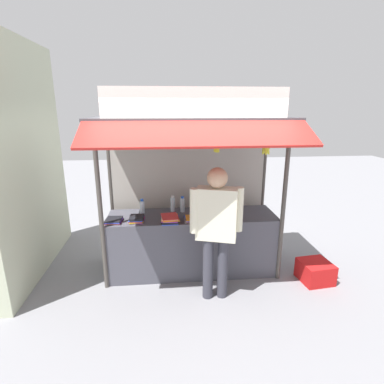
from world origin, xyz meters
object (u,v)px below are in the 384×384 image
at_px(water_bottle_center, 182,204).
at_px(magazine_stack_back_right, 170,219).
at_px(water_bottle_front_right, 142,207).
at_px(banana_bunch_inner_right, 217,147).
at_px(banana_bunch_leftmost, 163,143).
at_px(magazine_stack_far_left, 192,219).
at_px(magazine_stack_right, 137,219).
at_px(magazine_stack_left, 114,220).
at_px(vendor_person, 216,223).
at_px(water_bottle_rear_center, 234,201).
at_px(banana_bunch_rightmost, 266,148).
at_px(plastic_crate, 315,272).
at_px(water_bottle_front_left, 173,204).
at_px(water_bottle_far_right, 197,202).
at_px(water_bottle_mid_left, 200,207).

height_order(water_bottle_center, magazine_stack_back_right, water_bottle_center).
relative_size(water_bottle_front_right, banana_bunch_inner_right, 0.83).
relative_size(water_bottle_front_right, banana_bunch_leftmost, 1.05).
bearing_deg(magazine_stack_far_left, magazine_stack_right, 176.72).
xyz_separation_m(magazine_stack_left, vendor_person, (1.33, -0.54, 0.13)).
bearing_deg(water_bottle_center, water_bottle_rear_center, 2.93).
distance_m(water_bottle_center, banana_bunch_rightmost, 1.50).
bearing_deg(water_bottle_center, magazine_stack_right, -153.49).
bearing_deg(magazine_stack_left, water_bottle_front_right, 33.91).
bearing_deg(water_bottle_rear_center, plastic_crate, -32.90).
bearing_deg(vendor_person, water_bottle_front_left, 135.74).
relative_size(banana_bunch_leftmost, vendor_person, 0.13).
height_order(banana_bunch_leftmost, banana_bunch_rightmost, same).
distance_m(water_bottle_front_left, plastic_crate, 2.27).
xyz_separation_m(water_bottle_far_right, water_bottle_rear_center, (0.57, -0.01, -0.01)).
distance_m(water_bottle_mid_left, banana_bunch_leftmost, 1.21).
height_order(water_bottle_front_left, magazine_stack_left, water_bottle_front_left).
height_order(magazine_stack_far_left, banana_bunch_leftmost, banana_bunch_leftmost).
relative_size(water_bottle_mid_left, magazine_stack_left, 0.89).
xyz_separation_m(water_bottle_mid_left, vendor_person, (0.11, -0.73, 0.04)).
distance_m(water_bottle_rear_center, magazine_stack_right, 1.49).
distance_m(water_bottle_front_right, water_bottle_front_left, 0.46).
height_order(water_bottle_front_right, magazine_stack_right, water_bottle_front_right).
height_order(water_bottle_center, banana_bunch_leftmost, banana_bunch_leftmost).
xyz_separation_m(banana_bunch_rightmost, vendor_person, (-0.65, -0.25, -0.87)).
height_order(banana_bunch_inner_right, plastic_crate, banana_bunch_inner_right).
bearing_deg(water_bottle_center, banana_bunch_inner_right, -57.62).
height_order(magazine_stack_right, banana_bunch_leftmost, banana_bunch_leftmost).
bearing_deg(vendor_person, magazine_stack_back_right, 155.77).
bearing_deg(magazine_stack_back_right, water_bottle_center, 62.73).
relative_size(magazine_stack_right, banana_bunch_inner_right, 0.87).
xyz_separation_m(water_bottle_center, banana_bunch_rightmost, (1.01, -0.62, 0.91)).
height_order(water_bottle_far_right, banana_bunch_rightmost, banana_bunch_rightmost).
xyz_separation_m(water_bottle_front_left, magazine_stack_left, (-0.82, -0.36, -0.09)).
bearing_deg(water_bottle_rear_center, water_bottle_front_left, -179.71).
bearing_deg(banana_bunch_inner_right, banana_bunch_leftmost, 179.95).
bearing_deg(water_bottle_center, water_bottle_front_right, -172.84).
xyz_separation_m(water_bottle_front_left, plastic_crate, (1.99, -0.68, -0.85)).
height_order(water_bottle_far_right, magazine_stack_right, water_bottle_far_right).
distance_m(water_bottle_center, plastic_crate, 2.13).
height_order(water_bottle_front_left, plastic_crate, water_bottle_front_left).
distance_m(vendor_person, plastic_crate, 1.75).
distance_m(water_bottle_far_right, banana_bunch_rightmost, 1.37).
bearing_deg(banana_bunch_inner_right, plastic_crate, -1.00).
height_order(water_bottle_rear_center, magazine_stack_back_right, water_bottle_rear_center).
relative_size(water_bottle_front_right, plastic_crate, 0.58).
bearing_deg(water_bottle_center, banana_bunch_rightmost, -31.36).
relative_size(water_bottle_center, magazine_stack_left, 0.89).
height_order(magazine_stack_right, banana_bunch_rightmost, banana_bunch_rightmost).
bearing_deg(banana_bunch_inner_right, vendor_person, -97.36).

